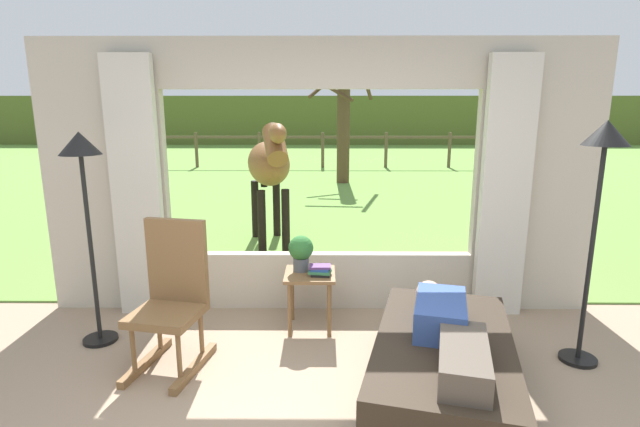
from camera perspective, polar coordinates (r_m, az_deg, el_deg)
back_wall_with_window at (r=4.56m, az=0.04°, el=3.71°), size 5.20×0.12×2.55m
curtain_panel_left at (r=4.76m, az=-20.80°, el=2.64°), size 0.44×0.10×2.40m
curtain_panel_right at (r=4.74m, az=20.96°, el=2.59°), size 0.44×0.10×2.40m
outdoor_pasture_lawn at (r=15.53m, az=0.32°, el=5.46°), size 36.00×21.68×0.02m
distant_hill_ridge at (r=25.26m, az=0.37°, el=10.94°), size 36.00×2.00×2.40m
recliner_sofa at (r=3.57m, az=14.27°, el=-16.92°), size 1.29×1.87×0.42m
reclining_person at (r=3.39m, az=14.75°, el=-12.85°), size 0.48×1.42×0.22m
rocking_chair at (r=3.88m, az=-17.00°, el=-9.27°), size 0.58×0.76×1.12m
side_table at (r=4.31m, az=-1.19°, el=-8.18°), size 0.44×0.44×0.52m
potted_plant at (r=4.28m, az=-2.26°, el=-4.42°), size 0.22×0.22×0.32m
book_stack at (r=4.21m, az=0.04°, el=-6.71°), size 0.21×0.17×0.09m
floor_lamp_left at (r=4.25m, az=-26.14°, el=4.08°), size 0.32×0.32×1.76m
floor_lamp_right at (r=4.03m, az=30.25°, el=4.40°), size 0.32×0.32×1.86m
horse at (r=6.68m, az=-5.99°, el=5.68°), size 0.84×1.82×1.73m
pasture_tree at (r=12.28m, az=2.72°, el=11.45°), size 1.63×1.78×3.39m
pasture_fence_line at (r=15.39m, az=0.32°, el=8.14°), size 16.10×0.10×1.10m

